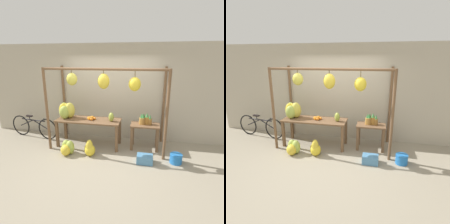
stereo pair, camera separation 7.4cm
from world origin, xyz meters
The scene contains 14 objects.
ground_plane centered at (0.00, 0.00, 0.00)m, with size 20.00×20.00×0.00m, color gray.
shop_wall_back centered at (0.00, 1.47, 1.40)m, with size 8.00×0.08×2.80m.
stall_awning centered at (0.03, 0.53, 1.61)m, with size 3.07×1.20×2.17m.
display_table_main centered at (-0.52, 0.77, 0.65)m, with size 1.76×0.63×0.76m.
display_table_side centered at (1.02, 0.86, 0.50)m, with size 0.76×0.45×0.69m.
banana_pile_on_table centered at (-1.19, 0.80, 0.97)m, with size 0.55×0.53×0.44m.
orange_pile centered at (-0.46, 0.76, 0.81)m, with size 0.23×0.23×0.09m.
pineapple_cluster centered at (1.01, 0.88, 0.81)m, with size 0.33×0.17×0.31m.
banana_pile_ground_left centered at (-0.91, 0.16, 0.17)m, with size 0.43×0.48×0.36m.
banana_pile_ground_right centered at (-0.33, 0.20, 0.17)m, with size 0.37×0.39×0.43m.
fruit_crate_white centered at (1.06, 0.10, 0.09)m, with size 0.37×0.29×0.18m.
blue_bucket centered at (1.78, 0.23, 0.11)m, with size 0.28×0.28×0.22m.
parked_bicycle centered at (-2.37, 0.97, 0.34)m, with size 1.66×0.28×0.70m.
papaya_pile centered at (0.12, 0.73, 0.88)m, with size 0.20×0.20×0.24m.
Camera 2 is at (1.13, -3.89, 2.39)m, focal length 30.00 mm.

